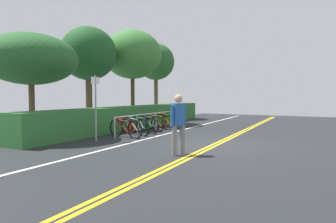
% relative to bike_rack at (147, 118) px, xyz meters
% --- Properties ---
extents(ground_plane, '(30.84, 12.44, 0.05)m').
position_rel_bike_rack_xyz_m(ground_plane, '(-1.65, -3.66, -0.63)').
color(ground_plane, '#232628').
extents(centre_line_yellow_inner, '(27.75, 0.10, 0.00)m').
position_rel_bike_rack_xyz_m(centre_line_yellow_inner, '(-1.65, -3.74, -0.60)').
color(centre_line_yellow_inner, gold).
rests_on(centre_line_yellow_inner, ground_plane).
extents(centre_line_yellow_outer, '(27.75, 0.10, 0.00)m').
position_rel_bike_rack_xyz_m(centre_line_yellow_outer, '(-1.65, -3.58, -0.60)').
color(centre_line_yellow_outer, gold).
rests_on(centre_line_yellow_outer, ground_plane).
extents(bike_lane_stripe_white, '(27.75, 0.12, 0.00)m').
position_rel_bike_rack_xyz_m(bike_lane_stripe_white, '(-1.65, -1.02, -0.60)').
color(bike_lane_stripe_white, white).
rests_on(bike_lane_stripe_white, ground_plane).
extents(bike_rack, '(4.63, 0.05, 0.81)m').
position_rel_bike_rack_xyz_m(bike_rack, '(0.00, 0.00, 0.00)').
color(bike_rack, '#9EA0A5').
rests_on(bike_rack, ground_plane).
extents(bicycle_0, '(0.46, 1.69, 0.74)m').
position_rel_bike_rack_xyz_m(bicycle_0, '(-1.78, -0.12, -0.26)').
color(bicycle_0, black).
rests_on(bicycle_0, ground_plane).
extents(bicycle_1, '(0.64, 1.68, 0.76)m').
position_rel_bike_rack_xyz_m(bicycle_1, '(-1.03, -0.05, -0.25)').
color(bicycle_1, black).
rests_on(bicycle_1, ground_plane).
extents(bicycle_2, '(0.48, 1.77, 0.75)m').
position_rel_bike_rack_xyz_m(bicycle_2, '(-0.40, -0.00, -0.25)').
color(bicycle_2, black).
rests_on(bicycle_2, ground_plane).
extents(bicycle_3, '(0.49, 1.67, 0.76)m').
position_rel_bike_rack_xyz_m(bicycle_3, '(0.30, 0.06, -0.25)').
color(bicycle_3, black).
rests_on(bicycle_3, ground_plane).
extents(bicycle_4, '(0.47, 1.73, 0.74)m').
position_rel_bike_rack_xyz_m(bicycle_4, '(1.00, -0.01, -0.26)').
color(bicycle_4, black).
rests_on(bicycle_4, ground_plane).
extents(bicycle_5, '(0.54, 1.70, 0.74)m').
position_rel_bike_rack_xyz_m(bicycle_5, '(1.78, -0.14, -0.26)').
color(bicycle_5, black).
rests_on(bicycle_5, ground_plane).
extents(pedestrian, '(0.45, 0.32, 1.62)m').
position_rel_bike_rack_xyz_m(pedestrian, '(-3.85, -3.29, 0.32)').
color(pedestrian, slate).
rests_on(pedestrian, ground_plane).
extents(sign_post_near, '(0.36, 0.06, 2.29)m').
position_rel_bike_rack_xyz_m(sign_post_near, '(-3.00, 0.27, 0.77)').
color(sign_post_near, gray).
rests_on(sign_post_near, ground_plane).
extents(hedge_backdrop, '(13.58, 1.08, 1.07)m').
position_rel_bike_rack_xyz_m(hedge_backdrop, '(1.50, 1.61, -0.07)').
color(hedge_backdrop, '#2D6B30').
rests_on(hedge_backdrop, ground_plane).
extents(tree_near_left, '(3.36, 3.36, 3.85)m').
position_rel_bike_rack_xyz_m(tree_near_left, '(-3.57, 2.78, 2.30)').
color(tree_near_left, brown).
rests_on(tree_near_left, ground_plane).
extents(tree_mid, '(2.62, 2.62, 4.84)m').
position_rel_bike_rack_xyz_m(tree_mid, '(-0.12, 3.15, 2.94)').
color(tree_mid, brown).
rests_on(tree_mid, ground_plane).
extents(tree_far_right, '(3.20, 3.20, 5.19)m').
position_rel_bike_rack_xyz_m(tree_far_right, '(2.76, 2.59, 3.24)').
color(tree_far_right, '#473323').
rests_on(tree_far_right, ground_plane).
extents(tree_extra, '(2.54, 2.54, 5.16)m').
position_rel_bike_rack_xyz_m(tree_extra, '(6.84, 3.41, 3.27)').
color(tree_extra, brown).
rests_on(tree_extra, ground_plane).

